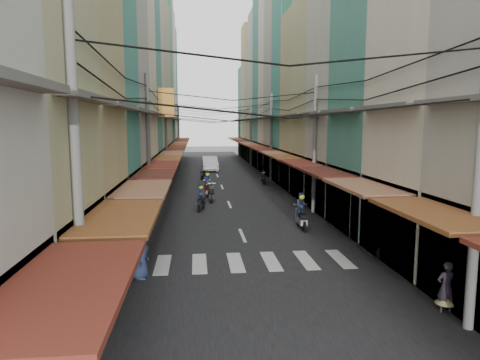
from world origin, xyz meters
TOP-DOWN VIEW (x-y plane):
  - ground at (0.00, 0.00)m, footprint 160.00×160.00m
  - road at (0.00, 20.00)m, footprint 10.00×80.00m
  - sidewalk_left at (-6.50, 20.00)m, footprint 3.00×80.00m
  - sidewalk_right at (6.50, 20.00)m, footprint 3.00×80.00m
  - crosswalk at (-0.00, -6.00)m, footprint 7.55×2.40m
  - building_row_left at (-7.92, 16.56)m, footprint 7.80×67.67m
  - building_row_right at (7.92, 16.45)m, footprint 7.80×68.98m
  - utility_poles at (0.00, 15.01)m, footprint 10.20×66.13m
  - white_car at (-0.60, 27.14)m, footprint 5.81×2.38m
  - bicycle at (6.29, 1.33)m, footprint 1.62×0.82m
  - moving_scooters at (0.21, 7.32)m, footprint 6.10×22.18m
  - parked_scooters at (4.33, -3.80)m, footprint 13.46×12.15m
  - pedestrians at (-4.93, 2.20)m, footprint 12.76×26.78m
  - market_umbrella at (6.16, -4.36)m, footprint 2.05×2.05m
  - traffic_sign at (5.00, -2.93)m, footprint 0.10×0.62m

SIDE VIEW (x-z plane):
  - ground at x=0.00m, z-range 0.00..0.00m
  - white_car at x=-0.60m, z-range -1.02..1.02m
  - bicycle at x=6.29m, z-range -0.53..0.53m
  - road at x=0.00m, z-range 0.00..0.02m
  - crosswalk at x=0.00m, z-range 0.02..0.03m
  - sidewalk_left at x=-6.50m, z-range 0.00..0.06m
  - sidewalk_right at x=6.50m, z-range 0.00..0.06m
  - parked_scooters at x=4.33m, z-range -0.02..0.97m
  - moving_scooters at x=0.21m, z-range -0.41..1.46m
  - pedestrians at x=-4.93m, z-range -0.05..2.11m
  - market_umbrella at x=6.16m, z-range 0.82..2.98m
  - traffic_sign at x=5.00m, z-range 0.64..3.48m
  - utility_poles at x=0.00m, z-range 2.49..10.69m
  - building_row_right at x=7.92m, z-range -1.89..20.71m
  - building_row_left at x=-7.92m, z-range -2.07..21.63m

